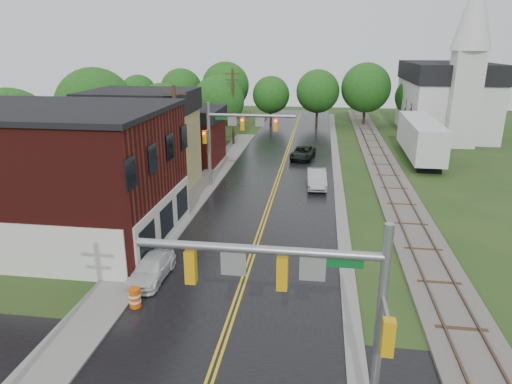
% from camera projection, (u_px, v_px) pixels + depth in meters
% --- Properties ---
extents(main_road, '(10.00, 90.00, 0.02)m').
position_uv_depth(main_road, '(278.00, 179.00, 41.62)').
color(main_road, black).
rests_on(main_road, ground).
extents(curb_right, '(0.80, 70.00, 0.12)m').
position_uv_depth(curb_right, '(336.00, 167.00, 45.60)').
color(curb_right, gray).
rests_on(curb_right, ground).
extents(sidewalk_left, '(2.40, 50.00, 0.12)m').
position_uv_depth(sidewalk_left, '(198.00, 193.00, 37.75)').
color(sidewalk_left, gray).
rests_on(sidewalk_left, ground).
extents(brick_building, '(14.30, 10.30, 8.30)m').
position_uv_depth(brick_building, '(53.00, 175.00, 27.89)').
color(brick_building, '#4B1310').
rests_on(brick_building, ground).
extents(yellow_house, '(8.00, 7.00, 6.40)m').
position_uv_depth(yellow_house, '(144.00, 151.00, 38.33)').
color(yellow_house, tan).
rests_on(yellow_house, ground).
extents(darkred_building, '(7.00, 6.00, 4.40)m').
position_uv_depth(darkred_building, '(186.00, 141.00, 46.98)').
color(darkred_building, '#3F0F0C').
rests_on(darkred_building, ground).
extents(church, '(10.40, 18.40, 20.00)m').
position_uv_depth(church, '(449.00, 91.00, 59.46)').
color(church, silver).
rests_on(church, ground).
extents(railroad, '(3.20, 80.00, 0.30)m').
position_uv_depth(railroad, '(384.00, 168.00, 44.96)').
color(railroad, '#59544C').
rests_on(railroad, ground).
extents(traffic_signal_near, '(7.34, 0.30, 7.20)m').
position_uv_depth(traffic_signal_near, '(308.00, 291.00, 13.27)').
color(traffic_signal_near, gray).
rests_on(traffic_signal_near, ground).
extents(traffic_signal_far, '(7.34, 0.43, 7.20)m').
position_uv_depth(traffic_signal_far, '(234.00, 130.00, 37.71)').
color(traffic_signal_far, gray).
rests_on(traffic_signal_far, ground).
extents(utility_pole_b, '(1.80, 0.28, 9.00)m').
position_uv_depth(utility_pole_b, '(177.00, 145.00, 33.54)').
color(utility_pole_b, '#382616').
rests_on(utility_pole_b, ground).
extents(utility_pole_c, '(1.80, 0.28, 9.00)m').
position_uv_depth(utility_pole_c, '(233.00, 106.00, 54.23)').
color(utility_pole_c, '#382616').
rests_on(utility_pole_c, ground).
extents(tree_left_a, '(6.80, 6.80, 8.67)m').
position_uv_depth(tree_left_a, '(12.00, 135.00, 35.06)').
color(tree_left_a, black).
rests_on(tree_left_a, ground).
extents(tree_left_b, '(7.60, 7.60, 9.69)m').
position_uv_depth(tree_left_b, '(97.00, 109.00, 44.01)').
color(tree_left_b, black).
rests_on(tree_left_b, ground).
extents(tree_left_c, '(6.00, 6.00, 7.65)m').
position_uv_depth(tree_left_c, '(165.00, 111.00, 51.38)').
color(tree_left_c, black).
rests_on(tree_left_c, ground).
extents(tree_left_e, '(6.40, 6.40, 8.16)m').
position_uv_depth(tree_left_e, '(220.00, 103.00, 56.26)').
color(tree_left_e, black).
rests_on(tree_left_e, ground).
extents(suv_dark, '(2.81, 4.98, 1.31)m').
position_uv_depth(suv_dark, '(303.00, 153.00, 48.59)').
color(suv_dark, black).
rests_on(suv_dark, ground).
extents(sedan_silver, '(1.84, 4.65, 1.50)m').
position_uv_depth(sedan_silver, '(317.00, 179.00, 39.10)').
color(sedan_silver, '#AAAAAF').
rests_on(sedan_silver, ground).
extents(pickup_white, '(1.73, 4.07, 1.17)m').
position_uv_depth(pickup_white, '(152.00, 269.00, 23.88)').
color(pickup_white, silver).
rests_on(pickup_white, ground).
extents(semi_trailer, '(3.28, 13.65, 4.20)m').
position_uv_depth(semi_trailer, '(421.00, 137.00, 47.79)').
color(semi_trailer, black).
rests_on(semi_trailer, ground).
extents(construction_barrel, '(0.72, 0.72, 0.97)m').
position_uv_depth(construction_barrel, '(135.00, 298.00, 21.34)').
color(construction_barrel, '#DA4F09').
rests_on(construction_barrel, ground).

